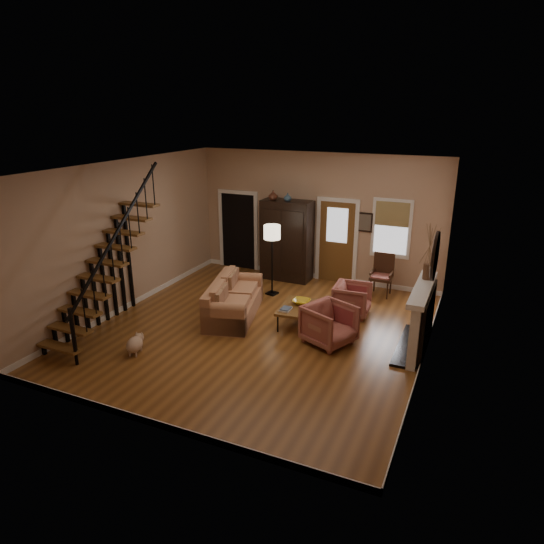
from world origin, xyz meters
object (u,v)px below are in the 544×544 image
at_px(sofa, 234,299).
at_px(floor_lamp, 272,261).
at_px(armchair_right, 352,300).
at_px(armoire, 287,240).
at_px(coffee_table, 296,315).
at_px(side_chair, 381,275).
at_px(armchair_left, 329,324).

distance_m(sofa, floor_lamp, 1.60).
distance_m(sofa, armchair_right, 2.58).
distance_m(armoire, coffee_table, 3.01).
xyz_separation_m(coffee_table, side_chair, (1.26, 2.39, 0.30)).
bearing_deg(armchair_left, coffee_table, 82.49).
bearing_deg(armchair_right, side_chair, -16.92).
bearing_deg(floor_lamp, armchair_left, -42.99).
relative_size(armchair_left, armchair_right, 1.11).
height_order(armchair_left, armchair_right, armchair_left).
xyz_separation_m(sofa, floor_lamp, (0.23, 1.52, 0.47)).
xyz_separation_m(armchair_left, side_chair, (0.38, 2.93, 0.12)).
bearing_deg(side_chair, floor_lamp, -157.51).
bearing_deg(coffee_table, armoire, 116.47).
bearing_deg(armoire, floor_lamp, -84.54).
bearing_deg(floor_lamp, coffee_table, -49.61).
distance_m(armchair_right, floor_lamp, 2.20).
distance_m(sofa, armchair_left, 2.33).
height_order(floor_lamp, side_chair, floor_lamp).
relative_size(armoire, armchair_right, 2.70).
bearing_deg(armoire, armchair_left, -55.19).
xyz_separation_m(sofa, side_chair, (2.67, 2.52, 0.12)).
height_order(coffee_table, armchair_left, armchair_left).
bearing_deg(floor_lamp, side_chair, 22.49).
bearing_deg(coffee_table, floor_lamp, 130.39).
bearing_deg(sofa, side_chair, 28.21).
xyz_separation_m(floor_lamp, side_chair, (2.43, 1.01, -0.35)).
distance_m(armoire, sofa, 2.80).
xyz_separation_m(coffee_table, armchair_left, (0.89, -0.54, 0.18)).
bearing_deg(armchair_left, side_chair, 16.58).
bearing_deg(coffee_table, sofa, -174.39).
xyz_separation_m(sofa, armchair_left, (2.29, -0.40, 0.00)).
xyz_separation_m(armoire, sofa, (-0.12, -2.72, -0.66)).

